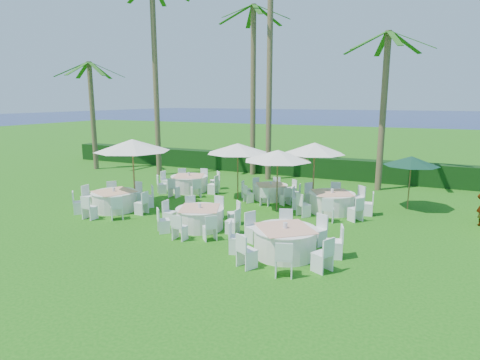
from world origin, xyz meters
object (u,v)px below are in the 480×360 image
Objects in this scene: banquet_table_a at (114,200)px; umbrella_c at (238,148)px; banquet_table_b at (200,218)px; banquet_table_f at (332,202)px; umbrella_green at (411,161)px; banquet_table_d at (189,183)px; umbrella_b at (278,155)px; banquet_table_e at (271,191)px; umbrella_d at (315,148)px; umbrella_a at (132,145)px; banquet_table_c at (285,241)px.

banquet_table_a is 1.12× the size of umbrella_c.
banquet_table_a is 4.57m from banquet_table_b.
umbrella_green reaches higher than banquet_table_f.
banquet_table_f is at bearing -6.50° from banquet_table_d.
banquet_table_b is 1.33× the size of umbrella_green.
umbrella_b is at bearing -26.88° from umbrella_c.
umbrella_b is (-2.16, -0.73, 1.92)m from banquet_table_f.
umbrella_d is (2.08, -0.23, 2.18)m from banquet_table_e.
banquet_table_f is 4.97m from umbrella_c.
umbrella_green is at bearing 22.57° from umbrella_a.
banquet_table_c reaches higher than banquet_table_f.
umbrella_d is (-1.00, 0.77, 2.11)m from banquet_table_f.
umbrella_c is at bearing 45.61° from banquet_table_a.
umbrella_a is (-7.71, 2.60, 2.26)m from banquet_table_c.
umbrella_a is (-8.01, -2.73, 2.27)m from banquet_table_f.
umbrella_b reaches higher than banquet_table_a.
banquet_table_f reaches higher than banquet_table_b.
umbrella_c is at bearing 42.73° from umbrella_a.
umbrella_a is 6.19m from umbrella_b.
banquet_table_f is 1.03× the size of umbrella_a.
banquet_table_f is 1.19× the size of umbrella_d.
banquet_table_c is 1.05× the size of umbrella_a.
banquet_table_b is 1.09× the size of umbrella_d.
banquet_table_c is (3.62, -1.17, 0.04)m from banquet_table_b.
banquet_table_e is at bearing 113.60° from banquet_table_c.
umbrella_a is at bearing -157.43° from umbrella_green.
banquet_table_b is 9.20m from umbrella_green.
banquet_table_e is 0.96× the size of umbrella_c.
banquet_table_d is (-7.15, 6.18, -0.02)m from banquet_table_c.
banquet_table_a is 1.16× the size of umbrella_d.
banquet_table_b is 6.12m from umbrella_d.
banquet_table_c is 9.45m from banquet_table_d.
umbrella_b reaches higher than banquet_table_e.
banquet_table_f is 3.78m from umbrella_green.
umbrella_d is 4.04m from umbrella_green.
umbrella_green is at bearing 14.71° from umbrella_d.
banquet_table_f is at bearing 46.65° from banquet_table_b.
umbrella_green is (3.19, 7.13, 1.64)m from banquet_table_c.
umbrella_c is 7.55m from umbrella_green.
banquet_table_f is at bearing 86.74° from banquet_table_c.
banquet_table_e is (0.85, 5.17, -0.03)m from banquet_table_b.
umbrella_b reaches higher than banquet_table_b.
umbrella_a reaches higher than banquet_table_e.
umbrella_b is 1.91m from umbrella_d.
banquet_table_f is at bearing 22.66° from banquet_table_a.
banquet_table_a is 4.49m from banquet_table_d.
banquet_table_a is 1.01× the size of umbrella_a.
umbrella_green is at bearing 65.88° from banquet_table_c.
banquet_table_c is at bearing -68.01° from umbrella_b.
umbrella_a is at bearing -153.42° from umbrella_d.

